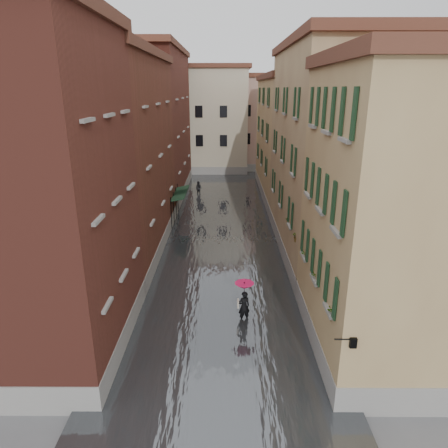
{
  "coord_description": "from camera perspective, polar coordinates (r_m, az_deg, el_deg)",
  "views": [
    {
      "loc": [
        0.27,
        -16.88,
        10.7
      ],
      "look_at": [
        0.18,
        5.69,
        3.0
      ],
      "focal_mm": 32.0,
      "sensor_mm": 36.0,
      "label": 1
    }
  ],
  "objects": [
    {
      "name": "ground",
      "position": [
        19.99,
        -0.59,
        -13.53
      ],
      "size": [
        120.0,
        120.0,
        0.0
      ],
      "primitive_type": "plane",
      "color": "#58595B",
      "rests_on": "ground"
    },
    {
      "name": "floodwater",
      "position": [
        31.7,
        -0.27,
        -0.7
      ],
      "size": [
        10.0,
        60.0,
        0.2
      ],
      "primitive_type": "cube",
      "color": "#43474B",
      "rests_on": "ground"
    },
    {
      "name": "building_left_near",
      "position": [
        17.08,
        -24.99,
        2.81
      ],
      "size": [
        6.0,
        8.0,
        13.0
      ],
      "primitive_type": "cube",
      "color": "brown",
      "rests_on": "ground"
    },
    {
      "name": "building_left_mid",
      "position": [
        27.25,
        -15.43,
        8.77
      ],
      "size": [
        6.0,
        14.0,
        12.5
      ],
      "primitive_type": "cube",
      "color": "maroon",
      "rests_on": "ground"
    },
    {
      "name": "building_left_far",
      "position": [
        41.68,
        -10.09,
        13.47
      ],
      "size": [
        6.0,
        16.0,
        14.0
      ],
      "primitive_type": "cube",
      "color": "brown",
      "rests_on": "ground"
    },
    {
      "name": "building_right_near",
      "position": [
        17.07,
        23.46,
        0.37
      ],
      "size": [
        6.0,
        8.0,
        11.5
      ],
      "primitive_type": "cube",
      "color": "#A28053",
      "rests_on": "ground"
    },
    {
      "name": "building_right_mid",
      "position": [
        27.07,
        14.83,
        9.29
      ],
      "size": [
        6.0,
        14.0,
        13.0
      ],
      "primitive_type": "cube",
      "color": "tan",
      "rests_on": "ground"
    },
    {
      "name": "building_right_far",
      "position": [
        41.72,
        9.72,
        11.76
      ],
      "size": [
        6.0,
        16.0,
        11.5
      ],
      "primitive_type": "cube",
      "color": "#A28053",
      "rests_on": "ground"
    },
    {
      "name": "building_end_cream",
      "position": [
        55.14,
        -3.27,
        14.44
      ],
      "size": [
        12.0,
        9.0,
        13.0
      ],
      "primitive_type": "cube",
      "color": "#B0A78C",
      "rests_on": "ground"
    },
    {
      "name": "building_end_pink",
      "position": [
        57.36,
        6.15,
        14.03
      ],
      "size": [
        10.0,
        9.0,
        12.0
      ],
      "primitive_type": "cube",
      "color": "tan",
      "rests_on": "ground"
    },
    {
      "name": "awning_near",
      "position": [
        32.42,
        -6.44,
        4.01
      ],
      "size": [
        1.09,
        3.23,
        2.8
      ],
      "color": "black",
      "rests_on": "ground"
    },
    {
      "name": "awning_far",
      "position": [
        33.8,
        -6.17,
        4.63
      ],
      "size": [
        1.09,
        3.05,
        2.8
      ],
      "color": "black",
      "rests_on": "ground"
    },
    {
      "name": "wall_lantern",
      "position": [
        13.93,
        17.84,
        -15.72
      ],
      "size": [
        0.71,
        0.22,
        0.35
      ],
      "color": "black",
      "rests_on": "ground"
    },
    {
      "name": "window_planters",
      "position": [
        19.25,
        11.78,
        -3.52
      ],
      "size": [
        0.59,
        11.11,
        0.84
      ],
      "color": "brown",
      "rests_on": "ground"
    },
    {
      "name": "pedestrian_main",
      "position": [
        19.26,
        2.88,
        -10.59
      ],
      "size": [
        0.93,
        0.93,
        2.06
      ],
      "color": "black",
      "rests_on": "ground"
    },
    {
      "name": "pedestrian_far",
      "position": [
        42.02,
        -3.65,
        5.09
      ],
      "size": [
        0.89,
        0.81,
        1.48
      ],
      "primitive_type": "imported",
      "rotation": [
        0.0,
        0.0,
        -0.43
      ],
      "color": "black",
      "rests_on": "ground"
    }
  ]
}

